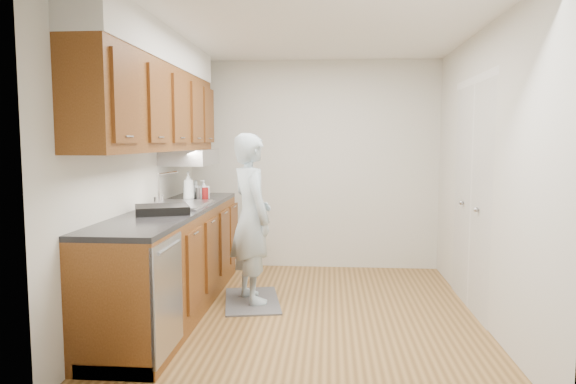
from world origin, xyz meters
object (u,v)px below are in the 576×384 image
Objects in this scene: soap_bottle_a at (189,186)px; person at (251,207)px; dish_rack at (162,209)px; soap_bottle_b at (204,189)px; soda_can at (205,193)px; steel_can at (199,193)px; soap_bottle_c at (196,189)px.

person is at bearing -24.12° from soap_bottle_a.
person is at bearing 22.66° from dish_rack.
soda_can is at bearing -64.34° from soap_bottle_b.
steel_can is at bearing 66.85° from dish_rack.
person is 14.74× the size of soda_can.
person is 15.83× the size of steel_can.
soda_can is (-0.54, 0.41, 0.08)m from person.
soda_can is at bearing -31.97° from steel_can.
person is 9.20× the size of soap_bottle_b.
dish_rack is at bearing -87.70° from soap_bottle_a.
soda_can is 1.06m from dish_rack.
steel_can reaches higher than dish_rack.
soda_can reaches higher than steel_can.
soap_bottle_a reaches higher than soap_bottle_b.
person reaches higher than soda_can.
dish_rack is (0.04, -1.24, -0.06)m from soap_bottle_c.
person is at bearing -40.80° from soap_bottle_c.
soap_bottle_b is 0.17m from soap_bottle_c.
soap_bottle_a is at bearing -89.01° from soap_bottle_c.
dish_rack is (-0.11, -1.05, -0.03)m from soda_can.
soap_bottle_b is 0.08m from soda_can.
soap_bottle_c is 0.43× the size of dish_rack.
person reaches higher than soap_bottle_c.
dish_rack is at bearing -95.81° from soda_can.
person is at bearing -36.44° from steel_can.
soap_bottle_b reaches higher than dish_rack.
soap_bottle_c is (-0.01, 0.29, -0.05)m from soap_bottle_a.
soda_can is (0.03, -0.07, -0.04)m from soap_bottle_b.
steel_can is at bearing -162.09° from soap_bottle_b.
person is 0.92m from soap_bottle_c.
steel_can is at bearing 67.98° from soap_bottle_a.
soap_bottle_b is at bearing 64.30° from dish_rack.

